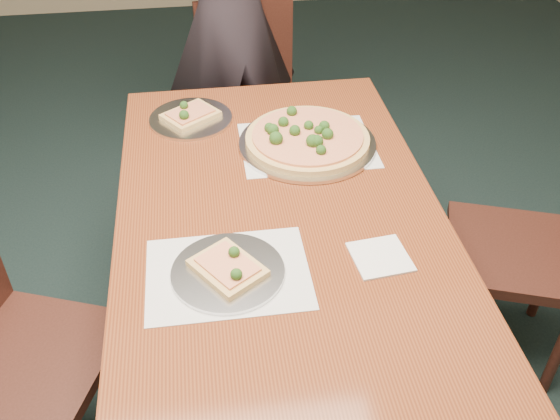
{
  "coord_description": "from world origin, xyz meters",
  "views": [
    {
      "loc": [
        0.04,
        -0.97,
        1.83
      ],
      "look_at": [
        0.24,
        0.37,
        0.75
      ],
      "focal_mm": 40.0,
      "sensor_mm": 36.0,
      "label": 1
    }
  ],
  "objects": [
    {
      "name": "dining_table",
      "position": [
        0.24,
        0.37,
        0.66
      ],
      "size": [
        0.9,
        1.5,
        0.75
      ],
      "color": "#5D2712",
      "rests_on": "ground"
    },
    {
      "name": "chair_far",
      "position": [
        0.27,
        1.47,
        0.52
      ],
      "size": [
        0.46,
        0.46,
        0.91
      ],
      "rotation": [
        0.0,
        0.0,
        0.11
      ],
      "color": "black",
      "rests_on": "ground"
    },
    {
      "name": "chair_right",
      "position": [
        1.09,
        0.38,
        0.52
      ],
      "size": [
        0.54,
        0.54,
        0.91
      ],
      "rotation": [
        0.0,
        0.0,
        -1.92
      ],
      "color": "black",
      "rests_on": "ground"
    },
    {
      "name": "diner",
      "position": [
        0.19,
        1.55,
        0.83
      ],
      "size": [
        0.68,
        0.53,
        1.66
      ],
      "primitive_type": "imported",
      "rotation": [
        0.0,
        0.0,
        3.39
      ],
      "color": "black",
      "rests_on": "ground"
    },
    {
      "name": "placemat_main",
      "position": [
        0.37,
        0.68,
        0.75
      ],
      "size": [
        0.42,
        0.32,
        0.0
      ],
      "primitive_type": "cube",
      "color": "white",
      "rests_on": "dining_table"
    },
    {
      "name": "placemat_near",
      "position": [
        0.07,
        0.13,
        0.75
      ],
      "size": [
        0.4,
        0.3,
        0.0
      ],
      "primitive_type": "cube",
      "color": "white",
      "rests_on": "dining_table"
    },
    {
      "name": "pizza_pan",
      "position": [
        0.37,
        0.68,
        0.77
      ],
      "size": [
        0.44,
        0.44,
        0.07
      ],
      "color": "silver",
      "rests_on": "dining_table"
    },
    {
      "name": "slice_plate_near",
      "position": [
        0.07,
        0.13,
        0.76
      ],
      "size": [
        0.28,
        0.28,
        0.06
      ],
      "color": "silver",
      "rests_on": "dining_table"
    },
    {
      "name": "slice_plate_far",
      "position": [
        0.01,
        0.9,
        0.76
      ],
      "size": [
        0.28,
        0.28,
        0.06
      ],
      "color": "silver",
      "rests_on": "dining_table"
    },
    {
      "name": "napkin",
      "position": [
        0.46,
        0.14,
        0.75
      ],
      "size": [
        0.15,
        0.15,
        0.01
      ],
      "primitive_type": "cube",
      "rotation": [
        0.0,
        0.0,
        0.11
      ],
      "color": "white",
      "rests_on": "dining_table"
    }
  ]
}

